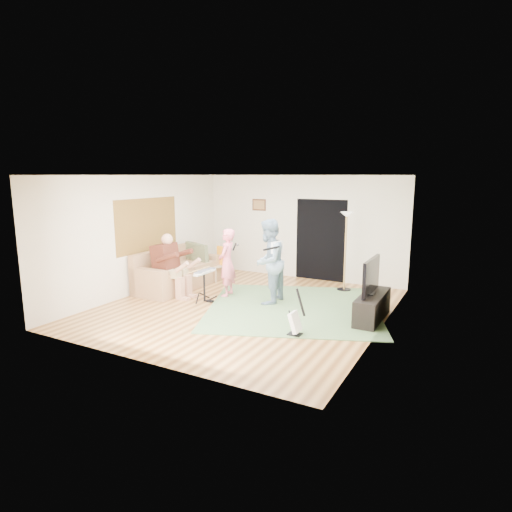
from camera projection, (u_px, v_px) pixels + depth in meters
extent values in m
plane|color=brown|center=(245.00, 307.00, 8.87)|extent=(6.00, 6.00, 0.00)
plane|color=white|center=(244.00, 175.00, 8.37)|extent=(6.00, 6.00, 0.00)
plane|color=olive|center=(147.00, 225.00, 10.03)|extent=(0.00, 2.05, 2.05)
plane|color=black|center=(321.00, 240.00, 11.01)|extent=(2.10, 0.00, 2.10)
cube|color=#3F2314|center=(259.00, 205.00, 11.69)|extent=(0.42, 0.03, 0.32)
cube|color=#507446|center=(293.00, 307.00, 8.83)|extent=(4.41, 4.40, 0.02)
cube|color=#A57A52|center=(179.00, 278.00, 10.39)|extent=(0.94, 1.89, 0.47)
cube|color=#A57A52|center=(166.00, 267.00, 10.53)|extent=(0.18, 2.33, 0.94)
cube|color=#A57A52|center=(204.00, 266.00, 11.28)|extent=(0.94, 0.22, 0.67)
cube|color=#A57A52|center=(149.00, 284.00, 9.45)|extent=(0.94, 0.22, 0.67)
cube|color=#502216|center=(165.00, 258.00, 9.64)|extent=(0.40, 0.52, 0.66)
sphere|color=tan|center=(167.00, 239.00, 9.52)|extent=(0.26, 0.26, 0.26)
cylinder|color=black|center=(204.00, 286.00, 9.25)|extent=(0.04, 0.04, 0.62)
cube|color=silver|center=(204.00, 273.00, 9.19)|extent=(0.12, 0.62, 0.04)
imported|color=#EF687E|center=(227.00, 263.00, 9.59)|extent=(0.48, 0.62, 1.53)
imported|color=#708BA4|center=(269.00, 262.00, 9.03)|extent=(0.71, 0.90, 1.80)
cube|color=black|center=(295.00, 335.00, 7.31)|extent=(0.23, 0.19, 0.03)
cube|color=white|center=(295.00, 322.00, 7.27)|extent=(0.18, 0.27, 0.36)
cylinder|color=black|center=(301.00, 302.00, 7.16)|extent=(0.19, 0.04, 0.47)
cylinder|color=black|center=(344.00, 290.00, 10.19)|extent=(0.33, 0.33, 0.03)
cylinder|color=#B0854B|center=(345.00, 253.00, 10.02)|extent=(0.04, 0.04, 1.77)
cone|color=white|center=(347.00, 215.00, 9.85)|extent=(0.29, 0.29, 0.12)
cube|color=tan|center=(217.00, 266.00, 11.02)|extent=(0.48, 0.48, 0.04)
cube|color=#FF9E1A|center=(220.00, 253.00, 11.11)|extent=(0.36, 0.19, 0.37)
cube|color=black|center=(372.00, 307.00, 8.07)|extent=(0.40, 1.40, 0.50)
cube|color=black|center=(371.00, 276.00, 7.98)|extent=(0.06, 1.08, 0.66)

